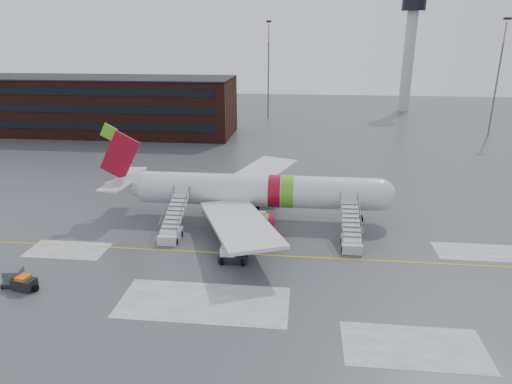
# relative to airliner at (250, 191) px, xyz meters

# --- Properties ---
(ground) EXTENTS (260.00, 260.00, 0.00)m
(ground) POSITION_rel_airliner_xyz_m (4.42, -8.69, -3.42)
(ground) COLOR #494C4F
(ground) RESTS_ON ground
(airliner) EXTENTS (35.03, 32.97, 11.18)m
(airliner) POSITION_rel_airliner_xyz_m (0.00, 0.00, 0.00)
(airliner) COLOR silver
(airliner) RESTS_ON ground
(airstair_fwd) EXTENTS (2.05, 7.70, 3.48)m
(airstair_fwd) POSITION_rel_airliner_xyz_m (11.37, -6.54, -2.35)
(airstair_fwd) COLOR #B3B5BB
(airstair_fwd) RESTS_ON ground
(airstair_aft) EXTENTS (2.05, 7.70, 3.48)m
(airstair_aft) POSITION_rel_airliner_xyz_m (-7.70, -6.54, -2.35)
(airstair_aft) COLOR silver
(airstair_aft) RESTS_ON ground
(pushback_tug) EXTENTS (2.81, 2.13, 1.59)m
(pushback_tug) POSITION_rel_airliner_xyz_m (-0.45, -11.36, -2.71)
(pushback_tug) COLOR black
(pushback_tug) RESTS_ON ground
(uld_container) EXTENTS (2.09, 1.67, 1.55)m
(uld_container) POSITION_rel_airliner_xyz_m (-18.72, -17.77, -2.70)
(uld_container) COLOR black
(uld_container) RESTS_ON ground
(baggage_tractor) EXTENTS (2.60, 1.50, 1.30)m
(baggage_tractor) POSITION_rel_airliner_xyz_m (-17.43, -18.36, -2.87)
(baggage_tractor) COLOR black
(baggage_tractor) RESTS_ON ground
(terminal_building) EXTENTS (62.00, 16.11, 12.30)m
(terminal_building) POSITION_rel_airliner_xyz_m (-40.58, 46.29, 2.78)
(terminal_building) COLOR #3F1E16
(terminal_building) RESTS_ON ground
(control_tower) EXTENTS (6.40, 6.40, 30.00)m
(control_tower) POSITION_rel_airliner_xyz_m (34.42, 86.31, 15.33)
(control_tower) COLOR #B2B5BA
(control_tower) RESTS_ON ground
(light_mast_far_ne) EXTENTS (1.20, 1.20, 24.25)m
(light_mast_far_ne) POSITION_rel_airliner_xyz_m (46.42, 53.31, 10.42)
(light_mast_far_ne) COLOR #595B60
(light_mast_far_ne) RESTS_ON ground
(light_mast_far_n) EXTENTS (1.20, 1.20, 24.25)m
(light_mast_far_n) POSITION_rel_airliner_xyz_m (-3.58, 69.31, 10.42)
(light_mast_far_n) COLOR #595B60
(light_mast_far_n) RESTS_ON ground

